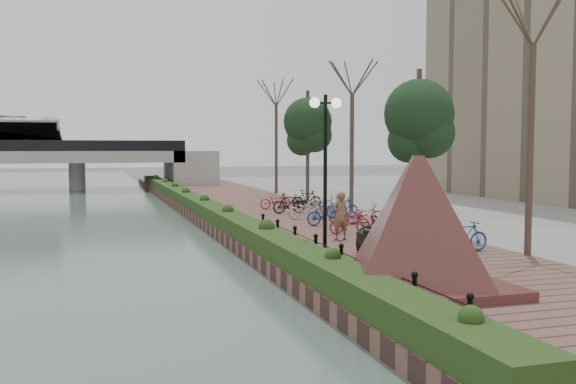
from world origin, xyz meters
name	(u,v)px	position (x,y,z in m)	size (l,w,h in m)	color
ground	(303,304)	(0.00, 0.00, 0.00)	(220.00, 220.00, 0.00)	#59595B
promenade	(269,216)	(4.00, 17.50, 0.25)	(8.00, 75.00, 0.50)	brown
inland_pavement	(528,207)	(20.00, 17.50, 0.25)	(24.00, 75.00, 0.50)	slate
hedge	(197,203)	(0.60, 20.00, 0.80)	(1.10, 56.00, 0.60)	#203915
chain_fence	(328,254)	(1.40, 2.00, 0.85)	(0.10, 14.10, 0.70)	black
granite_monument	(418,222)	(2.34, -1.36, 2.08)	(5.65, 5.65, 3.13)	#47241E
lamppost	(325,140)	(2.00, 3.83, 4.04)	(1.02, 0.32, 4.92)	black
motorcycle	(366,240)	(3.04, 3.10, 1.01)	(0.51, 1.62, 1.01)	black
pedestrian	(340,216)	(3.66, 6.73, 1.37)	(0.63, 0.41, 1.73)	brown
bicycle_parking	(346,214)	(5.49, 10.67, 0.97)	(2.40, 17.32, 1.00)	#9E9FA2
street_trees	(380,150)	(8.00, 12.68, 3.69)	(3.20, 37.12, 6.80)	#3D2B24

